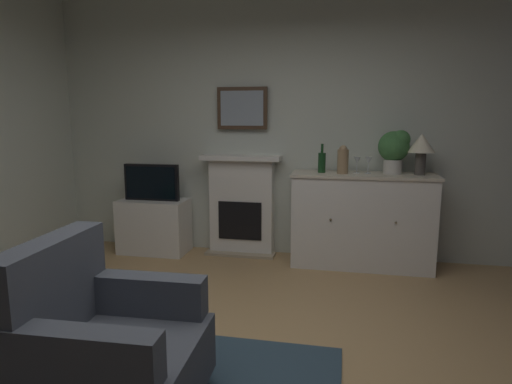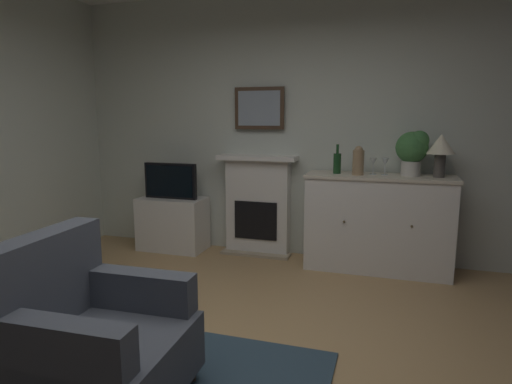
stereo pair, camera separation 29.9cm
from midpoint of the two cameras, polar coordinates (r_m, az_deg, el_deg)
ground_plane at (r=2.82m, az=-6.20°, el=-23.79°), size 5.36×4.97×0.10m
wall_rear at (r=4.75m, az=2.63°, el=8.56°), size 5.36×0.06×2.82m
fireplace_unit at (r=4.83m, az=-3.66°, el=-1.73°), size 0.87×0.30×1.10m
framed_picture at (r=4.77m, az=-3.66°, el=10.88°), size 0.55×0.04×0.45m
sideboard_cabinet at (r=4.50m, az=11.85°, el=-3.66°), size 1.42×0.49×0.96m
table_lamp at (r=4.43m, az=19.05°, el=5.69°), size 0.26×0.26×0.40m
wine_bottle at (r=4.42m, az=6.71°, el=3.91°), size 0.08×0.08×0.29m
wine_glass_left at (r=4.43m, az=11.22°, el=3.99°), size 0.07×0.07×0.16m
wine_glass_center at (r=4.43m, az=12.64°, el=3.94°), size 0.07×0.07×0.16m
vase_decorative at (r=4.36m, az=9.39°, el=4.19°), size 0.11×0.11×0.28m
tv_cabinet at (r=5.08m, az=-14.84°, el=-4.33°), size 0.75×0.42×0.60m
tv_set at (r=4.96m, az=-15.20°, el=1.22°), size 0.62×0.07×0.40m
potted_plant_small at (r=4.45m, az=15.88°, el=5.58°), size 0.30×0.30×0.43m
armchair at (r=2.46m, az=-22.74°, el=-18.25°), size 0.84×0.81×0.92m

